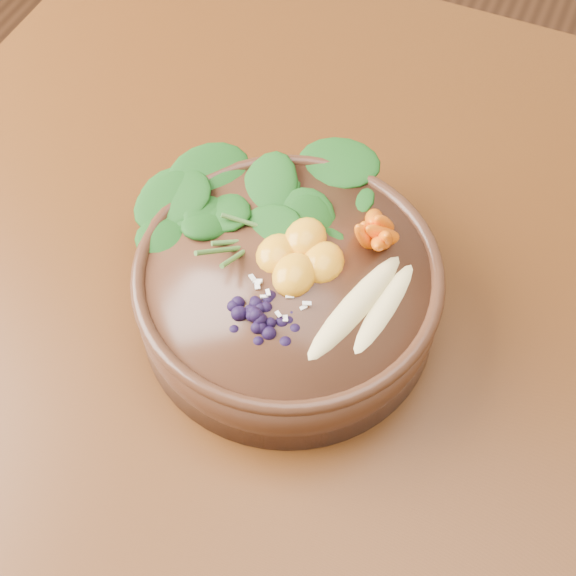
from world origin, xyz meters
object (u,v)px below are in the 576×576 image
carrot_cluster (381,210)px  mandarin_cluster (300,248)px  kale_heap (280,194)px  stoneware_bowl (288,294)px  banana_halves (371,298)px  blueberry_pile (255,307)px

carrot_cluster → mandarin_cluster: 0.08m
kale_heap → carrot_cluster: (0.09, 0.00, 0.02)m
stoneware_bowl → banana_halves: (0.08, -0.01, 0.05)m
carrot_cluster → stoneware_bowl: bearing=-123.7°
carrot_cluster → mandarin_cluster: bearing=-129.8°
banana_halves → mandarin_cluster: 0.08m
kale_heap → blueberry_pile: kale_heap is taller
blueberry_pile → banana_halves: bearing=30.7°
kale_heap → blueberry_pile: (0.03, -0.12, -0.00)m
blueberry_pile → carrot_cluster: bearing=62.6°
kale_heap → mandarin_cluster: bearing=-49.6°
kale_heap → mandarin_cluster: size_ratio=2.07×
kale_heap → blueberry_pile: 0.12m
banana_halves → mandarin_cluster: mandarin_cluster is taller
mandarin_cluster → blueberry_pile: size_ratio=0.69×
mandarin_cluster → blueberry_pile: 0.07m
mandarin_cluster → carrot_cluster: bearing=42.4°
stoneware_bowl → blueberry_pile: (-0.00, -0.06, 0.06)m
kale_heap → stoneware_bowl: bearing=-60.9°
stoneware_bowl → banana_halves: size_ratio=1.80×
stoneware_bowl → mandarin_cluster: 0.06m
carrot_cluster → blueberry_pile: bearing=-109.5°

